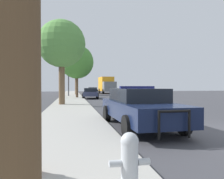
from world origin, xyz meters
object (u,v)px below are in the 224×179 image
Objects in this scene: car_background_midblock at (90,93)px; tree_sidewalk_mid at (77,62)px; police_car at (139,106)px; box_truck at (107,85)px; fire_hydrant at (130,160)px; car_background_distant at (92,90)px; traffic_cone at (28,154)px; tree_sidewalk_far at (76,67)px; tree_sidewalk_near at (62,44)px; traffic_light at (78,73)px.

tree_sidewalk_mid reaches higher than car_background_midblock.
box_truck is (4.50, 36.40, 1.01)m from police_car.
tree_sidewalk_mid is (-0.16, 24.86, 4.00)m from fire_hydrant.
car_background_distant is at bearing 85.46° from fire_hydrant.
traffic_cone is at bearing 50.88° from police_car.
fire_hydrant is at bearing -93.95° from car_background_distant.
car_background_midblock is 11.02m from tree_sidewalk_far.
traffic_cone is (-1.33, -24.00, -4.10)m from tree_sidewalk_mid.
tree_sidewalk_mid reaches higher than traffic_cone.
box_truck is (6.26, 41.59, 1.24)m from fire_hydrant.
traffic_cone is (-1.50, 0.86, -0.10)m from fire_hydrant.
tree_sidewalk_far is 33.60m from traffic_cone.
car_background_distant is at bearing 77.39° from tree_sidewalk_mid.
tree_sidewalk_mid is 24.38m from traffic_cone.
car_background_distant is 6.12× the size of traffic_cone.
fire_hydrant is 0.12× the size of tree_sidewalk_near.
car_background_distant is at bearing 79.31° from tree_sidewalk_near.
tree_sidewalk_near is (-7.83, -26.92, 3.04)m from box_truck.
traffic_cone is (-2.96, -23.17, -0.24)m from car_background_midblock.
tree_sidewalk_far is 9.89× the size of traffic_cone.
box_truck is at bearing 81.44° from fire_hydrant.
traffic_light is 0.71× the size of tree_sidewalk_mid.
car_background_distant is 25.77m from tree_sidewalk_near.
traffic_light is at bearing -105.78° from car_background_distant.
car_background_distant is 15.73m from car_background_midblock.
tree_sidewalk_mid is 9.94× the size of traffic_cone.
fire_hydrant is 0.13× the size of tree_sidewalk_far.
tree_sidewalk_near reaches higher than box_truck.
fire_hydrant is at bearing -83.91° from tree_sidewalk_near.
tree_sidewalk_far reaches higher than box_truck.
car_background_distant is 7.59m from tree_sidewalk_far.
box_truck is 1.17× the size of tree_sidewalk_far.
police_car is at bearing -70.66° from tree_sidewalk_near.
traffic_cone is at bearing -89.71° from tree_sidewalk_near.
car_background_distant is at bearing 73.63° from traffic_light.
car_background_distant is 0.61× the size of tree_sidewalk_near.
box_truck reaches higher than fire_hydrant.
box_truck is 18.14m from tree_sidewalk_mid.
tree_sidewalk_mid is at bearing 90.37° from fire_hydrant.
fire_hydrant is at bearing 79.77° from box_truck.
police_car is 5.49m from fire_hydrant.
tree_sidewalk_far is at bearing 90.14° from fire_hydrant.
car_background_midblock is 0.67× the size of tree_sidewalk_far.
car_background_midblock is (1.46, 24.03, 0.14)m from fire_hydrant.
tree_sidewalk_near is (-3.33, 9.48, 4.05)m from police_car.
tree_sidewalk_near is at bearing 72.12° from box_truck.
traffic_cone is (-1.53, -28.20, -2.95)m from traffic_light.
car_background_midblock is at bearing -81.30° from tree_sidewalk_far.
tree_sidewalk_far reaches higher than police_car.
traffic_cone is at bearing -92.68° from car_background_midblock.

